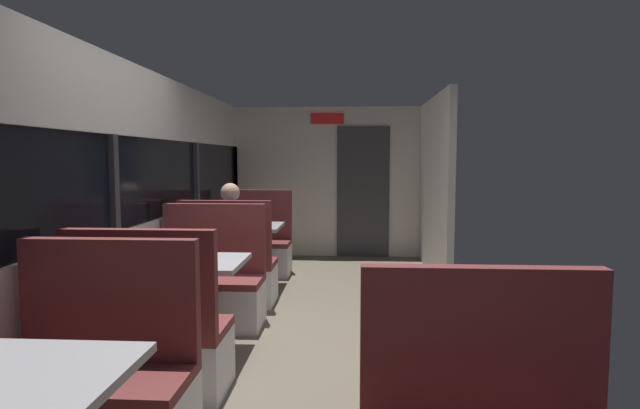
{
  "coord_description": "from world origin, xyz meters",
  "views": [
    {
      "loc": [
        0.39,
        -3.85,
        1.52
      ],
      "look_at": [
        0.04,
        1.67,
        1.03
      ],
      "focal_mm": 29.26,
      "sensor_mm": 36.0,
      "label": 1
    }
  ],
  "objects_px": {
    "bench_mid_window_facing_end": "(151,345)",
    "bench_near_window_facing_entry": "(98,395)",
    "dining_table_near_window": "(2,399)",
    "bench_far_window_facing_entry": "(254,249)",
    "bench_far_window_facing_end": "(229,273)",
    "dining_table_mid_window": "(185,273)",
    "bench_mid_window_facing_entry": "(211,290)",
    "seated_passenger": "(230,252)",
    "dining_table_far_window": "(243,234)"
  },
  "relations": [
    {
      "from": "dining_table_near_window",
      "to": "dining_table_far_window",
      "type": "bearing_deg",
      "value": 90.0
    },
    {
      "from": "bench_mid_window_facing_entry",
      "to": "bench_near_window_facing_entry",
      "type": "bearing_deg",
      "value": -90.0
    },
    {
      "from": "bench_mid_window_facing_entry",
      "to": "bench_mid_window_facing_end",
      "type": "bearing_deg",
      "value": -90.0
    },
    {
      "from": "bench_far_window_facing_end",
      "to": "bench_far_window_facing_entry",
      "type": "xyz_separation_m",
      "value": [
        0.0,
        1.4,
        0.0
      ]
    },
    {
      "from": "dining_table_mid_window",
      "to": "bench_mid_window_facing_end",
      "type": "xyz_separation_m",
      "value": [
        0.0,
        -0.7,
        -0.31
      ]
    },
    {
      "from": "dining_table_far_window",
      "to": "bench_far_window_facing_end",
      "type": "distance_m",
      "value": 0.77
    },
    {
      "from": "bench_mid_window_facing_end",
      "to": "dining_table_far_window",
      "type": "relative_size",
      "value": 1.22
    },
    {
      "from": "dining_table_near_window",
      "to": "bench_far_window_facing_entry",
      "type": "xyz_separation_m",
      "value": [
        0.0,
        4.91,
        -0.31
      ]
    },
    {
      "from": "dining_table_mid_window",
      "to": "bench_mid_window_facing_end",
      "type": "relative_size",
      "value": 0.82
    },
    {
      "from": "dining_table_near_window",
      "to": "bench_mid_window_facing_entry",
      "type": "relative_size",
      "value": 0.82
    },
    {
      "from": "seated_passenger",
      "to": "dining_table_near_window",
      "type": "bearing_deg",
      "value": -90.0
    },
    {
      "from": "dining_table_mid_window",
      "to": "bench_near_window_facing_entry",
      "type": "bearing_deg",
      "value": -90.0
    },
    {
      "from": "bench_mid_window_facing_end",
      "to": "bench_far_window_facing_end",
      "type": "xyz_separation_m",
      "value": [
        0.0,
        2.11,
        0.0
      ]
    },
    {
      "from": "dining_table_mid_window",
      "to": "bench_far_window_facing_entry",
      "type": "height_order",
      "value": "bench_far_window_facing_entry"
    },
    {
      "from": "dining_table_near_window",
      "to": "bench_far_window_facing_entry",
      "type": "bearing_deg",
      "value": 90.0
    },
    {
      "from": "dining_table_near_window",
      "to": "bench_far_window_facing_end",
      "type": "distance_m",
      "value": 3.53
    },
    {
      "from": "bench_far_window_facing_end",
      "to": "seated_passenger",
      "type": "height_order",
      "value": "seated_passenger"
    },
    {
      "from": "bench_mid_window_facing_entry",
      "to": "dining_table_far_window",
      "type": "height_order",
      "value": "bench_mid_window_facing_entry"
    },
    {
      "from": "bench_mid_window_facing_end",
      "to": "bench_far_window_facing_end",
      "type": "relative_size",
      "value": 1.0
    },
    {
      "from": "bench_far_window_facing_end",
      "to": "bench_far_window_facing_entry",
      "type": "relative_size",
      "value": 1.0
    },
    {
      "from": "bench_mid_window_facing_end",
      "to": "bench_far_window_facing_entry",
      "type": "distance_m",
      "value": 3.5
    },
    {
      "from": "dining_table_near_window",
      "to": "bench_far_window_facing_end",
      "type": "height_order",
      "value": "bench_far_window_facing_end"
    },
    {
      "from": "dining_table_mid_window",
      "to": "bench_far_window_facing_end",
      "type": "height_order",
      "value": "bench_far_window_facing_end"
    },
    {
      "from": "bench_near_window_facing_entry",
      "to": "bench_mid_window_facing_end",
      "type": "bearing_deg",
      "value": 90.0
    },
    {
      "from": "dining_table_near_window",
      "to": "bench_far_window_facing_entry",
      "type": "distance_m",
      "value": 4.92
    },
    {
      "from": "bench_mid_window_facing_end",
      "to": "bench_mid_window_facing_entry",
      "type": "xyz_separation_m",
      "value": [
        0.0,
        1.4,
        0.0
      ]
    },
    {
      "from": "bench_mid_window_facing_entry",
      "to": "dining_table_far_window",
      "type": "distance_m",
      "value": 1.44
    },
    {
      "from": "dining_table_near_window",
      "to": "dining_table_far_window",
      "type": "height_order",
      "value": "same"
    },
    {
      "from": "dining_table_mid_window",
      "to": "bench_far_window_facing_entry",
      "type": "xyz_separation_m",
      "value": [
        0.0,
        2.81,
        -0.31
      ]
    },
    {
      "from": "dining_table_far_window",
      "to": "seated_passenger",
      "type": "height_order",
      "value": "seated_passenger"
    },
    {
      "from": "dining_table_near_window",
      "to": "bench_mid_window_facing_entry",
      "type": "bearing_deg",
      "value": 90.0
    },
    {
      "from": "seated_passenger",
      "to": "dining_table_far_window",
      "type": "bearing_deg",
      "value": 90.0
    },
    {
      "from": "bench_mid_window_facing_end",
      "to": "dining_table_far_window",
      "type": "distance_m",
      "value": 2.82
    },
    {
      "from": "bench_mid_window_facing_entry",
      "to": "bench_far_window_facing_end",
      "type": "xyz_separation_m",
      "value": [
        0.0,
        0.71,
        0.0
      ]
    },
    {
      "from": "bench_mid_window_facing_entry",
      "to": "dining_table_far_window",
      "type": "relative_size",
      "value": 1.22
    },
    {
      "from": "bench_near_window_facing_entry",
      "to": "seated_passenger",
      "type": "relative_size",
      "value": 0.87
    },
    {
      "from": "dining_table_near_window",
      "to": "seated_passenger",
      "type": "height_order",
      "value": "seated_passenger"
    },
    {
      "from": "bench_near_window_facing_entry",
      "to": "bench_far_window_facing_entry",
      "type": "bearing_deg",
      "value": 90.0
    },
    {
      "from": "dining_table_mid_window",
      "to": "bench_far_window_facing_end",
      "type": "xyz_separation_m",
      "value": [
        0.0,
        1.41,
        -0.31
      ]
    },
    {
      "from": "dining_table_mid_window",
      "to": "bench_far_window_facing_end",
      "type": "distance_m",
      "value": 1.44
    },
    {
      "from": "dining_table_mid_window",
      "to": "bench_mid_window_facing_entry",
      "type": "bearing_deg",
      "value": 90.0
    },
    {
      "from": "bench_far_window_facing_entry",
      "to": "seated_passenger",
      "type": "distance_m",
      "value": 1.34
    },
    {
      "from": "bench_far_window_facing_entry",
      "to": "seated_passenger",
      "type": "relative_size",
      "value": 0.87
    },
    {
      "from": "bench_mid_window_facing_entry",
      "to": "bench_far_window_facing_entry",
      "type": "distance_m",
      "value": 2.11
    },
    {
      "from": "bench_near_window_facing_entry",
      "to": "bench_far_window_facing_entry",
      "type": "relative_size",
      "value": 1.0
    },
    {
      "from": "bench_mid_window_facing_end",
      "to": "bench_mid_window_facing_entry",
      "type": "bearing_deg",
      "value": 90.0
    },
    {
      "from": "dining_table_near_window",
      "to": "bench_near_window_facing_entry",
      "type": "height_order",
      "value": "bench_near_window_facing_entry"
    },
    {
      "from": "bench_near_window_facing_entry",
      "to": "dining_table_mid_window",
      "type": "height_order",
      "value": "bench_near_window_facing_entry"
    },
    {
      "from": "bench_mid_window_facing_end",
      "to": "bench_near_window_facing_entry",
      "type": "bearing_deg",
      "value": -90.0
    },
    {
      "from": "bench_mid_window_facing_end",
      "to": "seated_passenger",
      "type": "distance_m",
      "value": 2.19
    }
  ]
}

